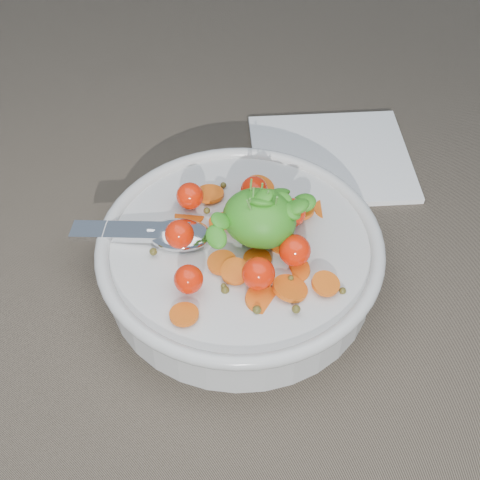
% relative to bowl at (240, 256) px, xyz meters
% --- Properties ---
extents(ground, '(6.00, 6.00, 0.00)m').
position_rel_bowl_xyz_m(ground, '(-0.01, 0.03, -0.03)').
color(ground, '#706250').
rests_on(ground, ground).
extents(bowl, '(0.28, 0.26, 0.11)m').
position_rel_bowl_xyz_m(bowl, '(0.00, 0.00, 0.00)').
color(bowl, silver).
rests_on(bowl, ground).
extents(napkin, '(0.22, 0.21, 0.01)m').
position_rel_bowl_xyz_m(napkin, '(0.02, 0.19, -0.03)').
color(napkin, white).
rests_on(napkin, ground).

